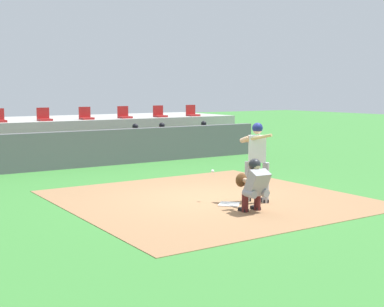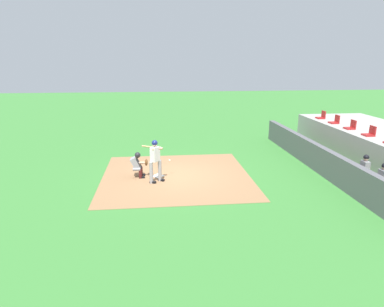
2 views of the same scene
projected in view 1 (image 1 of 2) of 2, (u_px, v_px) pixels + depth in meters
name	position (u px, v px, depth m)	size (l,w,h in m)	color
ground_plane	(208.00, 199.00, 12.45)	(80.00, 80.00, 0.00)	#387A33
dirt_infield	(208.00, 199.00, 12.45)	(6.40, 6.40, 0.01)	#936B47
home_plate	(229.00, 204.00, 11.78)	(0.44, 0.44, 0.02)	white
batter_at_plate	(257.00, 157.00, 11.97)	(0.52, 0.91, 1.80)	#99999E
catcher_crouched	(254.00, 184.00, 11.02)	(0.49, 1.73, 1.13)	gray
dugout_wall	(97.00, 148.00, 17.78)	(13.00, 0.30, 1.20)	#59595E
dugout_bench	(85.00, 156.00, 18.65)	(11.80, 0.44, 0.45)	olive
dugout_player_0	(137.00, 141.00, 19.53)	(0.49, 0.70, 1.30)	#939399
dugout_player_1	(164.00, 139.00, 20.14)	(0.49, 0.70, 1.30)	#939399
dugout_player_2	(205.00, 137.00, 21.19)	(0.49, 0.70, 1.30)	#939399
stands_platform	(53.00, 136.00, 21.42)	(15.00, 4.40, 1.40)	#9E9E99
stadium_seat_3	(44.00, 117.00, 19.62)	(0.46, 0.46, 0.48)	#A51E1E
stadium_seat_4	(86.00, 116.00, 20.50)	(0.46, 0.46, 0.48)	#A51E1E
stadium_seat_5	(124.00, 115.00, 21.39)	(0.46, 0.46, 0.48)	#A51E1E
stadium_seat_6	(159.00, 114.00, 22.27)	(0.46, 0.46, 0.48)	#A51E1E
stadium_seat_7	(192.00, 113.00, 23.15)	(0.46, 0.46, 0.48)	#A51E1E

